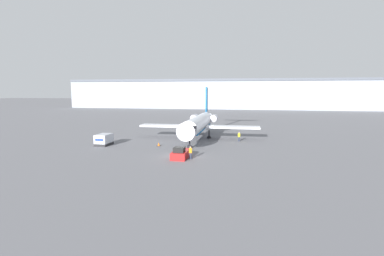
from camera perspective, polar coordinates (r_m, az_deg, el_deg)
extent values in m
plane|color=slate|center=(43.40, -2.40, -5.62)|extent=(600.00, 600.00, 0.00)
cube|color=#8C939E|center=(161.45, 7.77, 6.23)|extent=(180.00, 16.00, 14.46)
cube|color=#4C515B|center=(161.53, 7.82, 9.01)|extent=(180.00, 16.80, 1.20)
cylinder|color=silver|center=(58.75, 1.19, 0.85)|extent=(3.30, 19.98, 3.01)
cone|color=silver|center=(47.84, -0.97, -0.59)|extent=(3.04, 2.45, 3.01)
cube|color=black|center=(48.71, -0.74, 0.18)|extent=(2.57, 0.74, 0.44)
cone|color=silver|center=(70.19, 2.72, 1.87)|extent=(2.76, 3.35, 2.71)
cube|color=#0C5999|center=(58.87, 1.19, -0.09)|extent=(2.97, 17.98, 0.20)
cube|color=silver|center=(59.13, 7.79, 0.17)|extent=(10.48, 3.13, 0.36)
cube|color=silver|center=(61.23, -4.88, 0.45)|extent=(10.48, 3.13, 0.36)
cylinder|color=#ADADB7|center=(66.68, 4.21, 1.91)|extent=(1.57, 3.15, 1.53)
cylinder|color=#ADADB7|center=(67.30, 0.50, 1.97)|extent=(1.57, 3.15, 1.53)
cube|color=#0C5999|center=(70.58, 2.81, 5.48)|extent=(0.27, 2.20, 5.79)
cube|color=silver|center=(70.56, 2.83, 7.83)|extent=(10.46, 1.95, 0.20)
cylinder|color=black|center=(50.34, -0.46, -2.88)|extent=(0.24, 0.24, 1.64)
cylinder|color=black|center=(50.45, -0.46, -3.58)|extent=(0.80, 0.80, 0.40)
cylinder|color=black|center=(60.95, -0.39, -1.12)|extent=(0.24, 0.24, 1.64)
cylinder|color=black|center=(61.04, -0.39, -1.70)|extent=(0.80, 0.80, 0.40)
cylinder|color=black|center=(60.34, 3.26, -1.22)|extent=(0.24, 0.24, 1.64)
cylinder|color=black|center=(60.43, 3.26, -1.80)|extent=(0.80, 0.80, 0.40)
cube|color=#B21919|center=(43.06, -2.13, -5.01)|extent=(2.08, 4.42, 1.04)
cube|color=black|center=(41.95, -2.44, -4.13)|extent=(1.45, 1.59, 0.70)
cube|color=black|center=(45.11, -1.50, -4.65)|extent=(1.87, 0.30, 0.62)
cube|color=#232326|center=(55.12, -16.41, -2.93)|extent=(2.12, 3.31, 0.45)
cube|color=#B7BCC6|center=(54.96, -16.44, -1.92)|extent=(2.12, 3.31, 1.52)
cube|color=navy|center=(53.50, -17.28, -2.19)|extent=(1.48, 0.04, 0.36)
cube|color=#232838|center=(42.29, -0.29, -5.35)|extent=(0.32, 0.20, 0.86)
cube|color=orange|center=(42.13, -0.29, -4.32)|extent=(0.40, 0.24, 0.68)
sphere|color=tan|center=(42.04, -0.29, -3.70)|extent=(0.25, 0.25, 0.25)
cube|color=#232838|center=(57.56, 8.94, -2.10)|extent=(0.32, 0.20, 0.84)
cube|color=yellow|center=(57.44, 8.95, -1.36)|extent=(0.40, 0.24, 0.67)
sphere|color=tan|center=(57.37, 8.96, -0.91)|extent=(0.25, 0.25, 0.25)
cube|color=black|center=(52.48, -6.35, -3.40)|extent=(0.60, 0.60, 0.04)
cone|color=orange|center=(52.43, -6.36, -3.06)|extent=(0.43, 0.43, 0.60)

